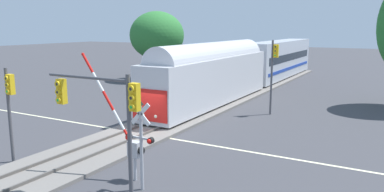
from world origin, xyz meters
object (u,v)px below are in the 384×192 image
object	(u,v)px
crossing_signal_mast	(141,136)
pine_left_background	(157,35)
traffic_signal_far_side	(273,65)
commuter_train	(249,64)
traffic_signal_near_right	(104,107)
traffic_signal_median	(10,100)
crossing_gate_near	(129,138)

from	to	relation	value
crossing_signal_mast	pine_left_background	world-z (taller)	pine_left_background
traffic_signal_far_side	pine_left_background	size ratio (longest dim) A/B	0.66
crossing_signal_mast	traffic_signal_far_side	distance (m)	16.30
commuter_train	crossing_signal_mast	bearing A→B (deg)	-78.80
traffic_signal_near_right	traffic_signal_far_side	distance (m)	17.93
traffic_signal_median	traffic_signal_far_side	size ratio (longest dim) A/B	0.84
crossing_signal_mast	traffic_signal_median	bearing A→B (deg)	-176.36
crossing_signal_mast	pine_left_background	xyz separation A→B (m)	(-18.31, 28.01, 3.29)
traffic_signal_median	traffic_signal_far_side	distance (m)	18.58
crossing_signal_mast	crossing_gate_near	bearing A→B (deg)	149.41
commuter_train	traffic_signal_median	bearing A→B (deg)	-95.25
traffic_signal_median	crossing_signal_mast	bearing A→B (deg)	3.64
crossing_gate_near	traffic_signal_near_right	bearing A→B (deg)	-71.32
traffic_signal_median	traffic_signal_far_side	bearing A→B (deg)	64.11
crossing_gate_near	pine_left_background	world-z (taller)	pine_left_background
traffic_signal_median	traffic_signal_near_right	distance (m)	7.36
crossing_signal_mast	pine_left_background	bearing A→B (deg)	123.17
commuter_train	crossing_signal_mast	distance (m)	26.60
crossing_gate_near	traffic_signal_near_right	xyz separation A→B (m)	(0.81, -2.38, 1.96)
traffic_signal_median	traffic_signal_far_side	xyz separation A→B (m)	(8.11, 16.71, 0.63)
traffic_signal_near_right	traffic_signal_far_side	size ratio (longest dim) A/B	0.89
traffic_signal_median	traffic_signal_near_right	xyz separation A→B (m)	(7.24, -1.20, 0.64)
traffic_signal_far_side	pine_left_background	bearing A→B (deg)	147.93
traffic_signal_median	commuter_train	bearing A→B (deg)	84.75
traffic_signal_far_side	pine_left_background	world-z (taller)	pine_left_background
crossing_signal_mast	traffic_signal_near_right	size ratio (longest dim) A/B	0.75
commuter_train	crossing_gate_near	xyz separation A→B (m)	(3.99, -25.40, -0.89)
crossing_gate_near	traffic_signal_median	bearing A→B (deg)	-169.58
traffic_signal_far_side	crossing_gate_near	bearing A→B (deg)	-96.17
pine_left_background	crossing_signal_mast	bearing A→B (deg)	-56.83
crossing_signal_mast	traffic_signal_far_side	xyz separation A→B (m)	(0.50, 16.22, 1.49)
crossing_signal_mast	pine_left_background	distance (m)	33.62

